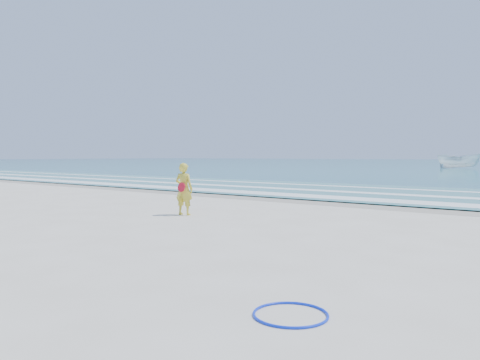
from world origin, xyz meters
The scene contains 9 objects.
ground centered at (0.00, 0.00, 0.00)m, with size 400.00×400.00×0.00m, color silver.
wet_sand centered at (0.00, 9.00, 0.00)m, with size 400.00×2.40×0.00m, color #B2A893.
shallow centered at (0.00, 14.00, 0.04)m, with size 400.00×10.00×0.01m, color #59B7AD.
foam_near centered at (0.00, 10.30, 0.05)m, with size 400.00×1.40×0.01m, color white.
foam_mid centered at (0.00, 13.20, 0.05)m, with size 400.00×0.90×0.01m, color white.
foam_far centered at (0.00, 16.50, 0.05)m, with size 400.00×0.60×0.01m, color white.
hoop centered at (5.37, -2.07, 0.01)m, with size 0.80×0.80×0.03m, color #0C2DE9.
boat centered at (-6.56, 57.70, 1.03)m, with size 1.93×5.12×1.98m, color white.
woman centered at (-1.41, 3.20, 0.74)m, with size 0.60×0.46×1.47m.
Camera 1 is at (7.91, -6.20, 1.68)m, focal length 35.00 mm.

